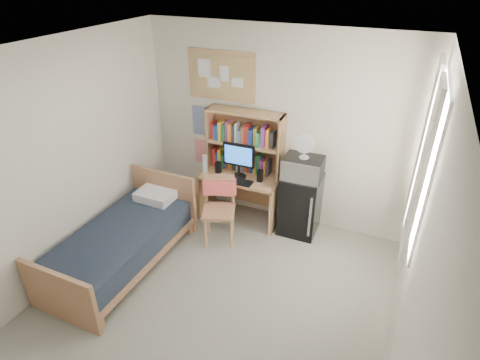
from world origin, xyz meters
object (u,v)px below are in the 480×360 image
at_px(bed, 121,248).
at_px(monitor, 239,161).
at_px(speaker_left, 218,168).
at_px(desk_fan, 305,147).
at_px(mini_fridge, 300,204).
at_px(desk_chair, 219,211).
at_px(microwave, 303,168).
at_px(desk, 240,197).
at_px(bulletin_board, 221,76).
at_px(speaker_right, 260,176).

distance_m(bed, monitor, 1.81).
distance_m(monitor, speaker_left, 0.33).
bearing_deg(monitor, desk_fan, 4.46).
height_order(mini_fridge, bed, mini_fridge).
relative_size(desk_chair, mini_fridge, 1.07).
height_order(desk_chair, mini_fridge, desk_chair).
bearing_deg(microwave, bed, -139.86).
distance_m(desk, speaker_left, 0.52).
xyz_separation_m(bulletin_board, microwave, (1.24, -0.27, -0.96)).
bearing_deg(desk_fan, speaker_left, -176.62).
height_order(mini_fridge, speaker_right, speaker_right).
height_order(monitor, speaker_right, monitor).
height_order(desk, speaker_left, speaker_left).
xyz_separation_m(bulletin_board, mini_fridge, (1.24, -0.25, -1.51)).
relative_size(desk_chair, bed, 0.48).
distance_m(mini_fridge, speaker_left, 1.20).
bearing_deg(desk_fan, bulletin_board, 167.10).
bearing_deg(speaker_right, monitor, 180.00).
distance_m(desk_chair, speaker_left, 0.66).
xyz_separation_m(desk, microwave, (0.84, 0.02, 0.62)).
bearing_deg(desk, desk_fan, 0.40).
relative_size(desk, desk_fan, 3.65).
relative_size(speaker_right, desk_fan, 0.54).
height_order(desk, desk_fan, desk_fan).
bearing_deg(desk, bulletin_board, 143.32).
height_order(speaker_right, desk_fan, desk_fan).
distance_m(bulletin_board, desk_fan, 1.43).
xyz_separation_m(bulletin_board, speaker_right, (0.69, -0.34, -1.15)).
xyz_separation_m(microwave, desk_fan, (0.00, 0.00, 0.29)).
height_order(bulletin_board, desk, bulletin_board).
relative_size(mini_fridge, speaker_left, 5.00).
height_order(bulletin_board, desk_chair, bulletin_board).
distance_m(desk_chair, bed, 1.26).
relative_size(speaker_left, desk_fan, 0.55).
bearing_deg(microwave, mini_fridge, 90.00).
xyz_separation_m(bed, monitor, (0.89, 1.43, 0.67)).
relative_size(speaker_left, speaker_right, 1.01).
bearing_deg(desk_chair, bulletin_board, 90.42).
xyz_separation_m(mini_fridge, monitor, (-0.84, -0.10, 0.51)).
bearing_deg(microwave, desk_chair, -147.11).
xyz_separation_m(mini_fridge, speaker_right, (-0.54, -0.09, 0.36)).
bearing_deg(bed, speaker_left, 68.18).
bearing_deg(desk_fan, desk_chair, -147.11).
bearing_deg(monitor, mini_fridge, 5.81).
xyz_separation_m(bulletin_board, desk_chair, (0.34, -0.86, -1.48)).
height_order(speaker_left, microwave, microwave).
distance_m(bulletin_board, monitor, 1.13).
bearing_deg(bulletin_board, desk, -35.81).
distance_m(bulletin_board, speaker_right, 1.39).
height_order(bulletin_board, speaker_left, bulletin_board).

